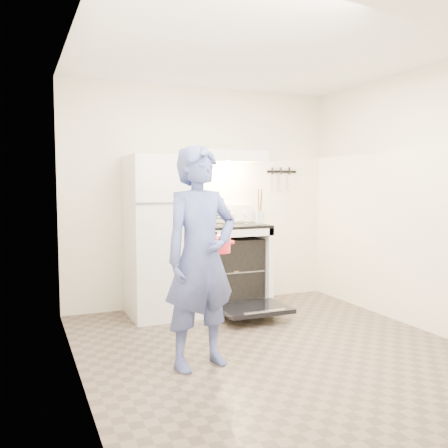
{
  "coord_description": "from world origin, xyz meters",
  "views": [
    {
      "loc": [
        -1.99,
        -3.66,
        1.44
      ],
      "look_at": [
        -0.05,
        1.0,
        1.0
      ],
      "focal_mm": 40.0,
      "sensor_mm": 36.0,
      "label": 1
    }
  ],
  "objects_px": {
    "stove_body": "(231,267)",
    "person": "(201,258)",
    "refrigerator": "(162,236)",
    "tea_kettle": "(219,210)",
    "dutch_oven": "(215,245)"
  },
  "relations": [
    {
      "from": "refrigerator",
      "to": "stove_body",
      "type": "distance_m",
      "value": 0.9
    },
    {
      "from": "refrigerator",
      "to": "tea_kettle",
      "type": "bearing_deg",
      "value": 10.12
    },
    {
      "from": "refrigerator",
      "to": "stove_body",
      "type": "height_order",
      "value": "refrigerator"
    },
    {
      "from": "refrigerator",
      "to": "person",
      "type": "relative_size",
      "value": 1.0
    },
    {
      "from": "tea_kettle",
      "to": "dutch_oven",
      "type": "bearing_deg",
      "value": -113.04
    },
    {
      "from": "person",
      "to": "dutch_oven",
      "type": "xyz_separation_m",
      "value": [
        0.26,
        0.36,
        0.04
      ]
    },
    {
      "from": "stove_body",
      "to": "person",
      "type": "height_order",
      "value": "person"
    },
    {
      "from": "refrigerator",
      "to": "dutch_oven",
      "type": "xyz_separation_m",
      "value": [
        0.14,
        -1.19,
        0.04
      ]
    },
    {
      "from": "tea_kettle",
      "to": "stove_body",
      "type": "bearing_deg",
      "value": -42.91
    },
    {
      "from": "refrigerator",
      "to": "person",
      "type": "distance_m",
      "value": 1.55
    },
    {
      "from": "tea_kettle",
      "to": "dutch_oven",
      "type": "relative_size",
      "value": 0.94
    },
    {
      "from": "dutch_oven",
      "to": "stove_body",
      "type": "bearing_deg",
      "value": 61.22
    },
    {
      "from": "refrigerator",
      "to": "dutch_oven",
      "type": "relative_size",
      "value": 5.15
    },
    {
      "from": "person",
      "to": "dutch_oven",
      "type": "bearing_deg",
      "value": 41.1
    },
    {
      "from": "stove_body",
      "to": "person",
      "type": "distance_m",
      "value": 1.87
    }
  ]
}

